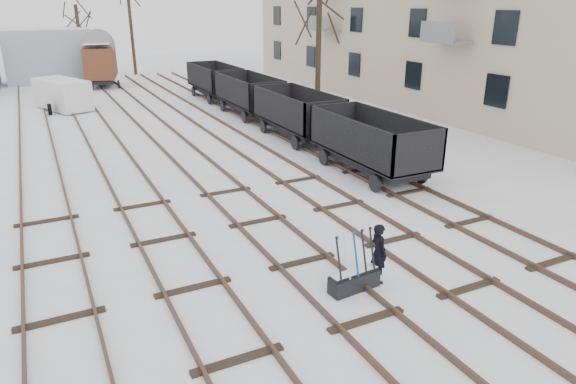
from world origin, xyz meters
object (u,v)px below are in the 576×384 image
object	(u,v)px
worker	(378,253)
box_van_wagon	(100,61)
freight_wagon_a	(371,152)
panel_van	(62,94)
ground_frame	(354,279)

from	to	relation	value
worker	box_van_wagon	bearing A→B (deg)	5.61
freight_wagon_a	panel_van	xyz separation A→B (m)	(-10.09, 19.73, 0.10)
ground_frame	panel_van	bearing A→B (deg)	94.21
panel_van	ground_frame	bearing A→B (deg)	-102.22
ground_frame	box_van_wagon	xyz separation A→B (m)	(-0.92, 36.00, 1.76)
ground_frame	worker	world-z (taller)	worker
worker	freight_wagon_a	xyz separation A→B (m)	(4.77, 7.17, 0.14)
box_van_wagon	panel_van	xyz separation A→B (m)	(-3.65, -9.01, -1.03)
ground_frame	freight_wagon_a	xyz separation A→B (m)	(5.52, 7.27, 0.63)
ground_frame	worker	size ratio (longest dim) A/B	0.96
freight_wagon_a	panel_van	world-z (taller)	freight_wagon_a
worker	box_van_wagon	xyz separation A→B (m)	(-1.67, 35.90, 1.27)
freight_wagon_a	ground_frame	bearing A→B (deg)	-127.23
freight_wagon_a	panel_van	size ratio (longest dim) A/B	1.22
box_van_wagon	freight_wagon_a	bearing A→B (deg)	-64.79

